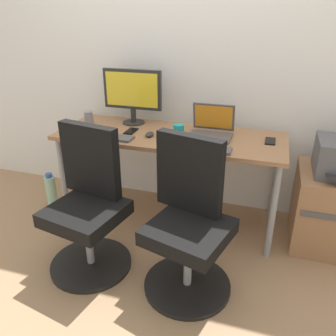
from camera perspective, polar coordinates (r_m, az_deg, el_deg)
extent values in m
plane|color=#9E7A56|center=(2.90, 0.30, -8.23)|extent=(5.28, 5.28, 0.00)
cube|color=white|center=(2.83, 2.84, 19.06)|extent=(4.40, 0.04, 2.60)
cube|color=#996B47|center=(2.58, 0.33, 5.35)|extent=(1.70, 0.63, 0.03)
cylinder|color=gray|center=(2.83, -16.98, -2.04)|extent=(0.04, 0.04, 0.71)
cylinder|color=gray|center=(2.40, 17.06, -7.16)|extent=(0.04, 0.04, 0.71)
cylinder|color=gray|center=(3.24, -11.92, 1.96)|extent=(0.04, 0.04, 0.71)
cylinder|color=gray|center=(2.87, 17.37, -1.75)|extent=(0.04, 0.04, 0.71)
cylinder|color=black|center=(2.47, -12.64, -15.24)|extent=(0.54, 0.54, 0.03)
cylinder|color=gray|center=(2.36, -13.06, -11.78)|extent=(0.05, 0.05, 0.34)
cube|color=black|center=(2.24, -13.58, -7.34)|extent=(0.52, 0.52, 0.09)
cube|color=black|center=(2.26, -12.81, 1.27)|extent=(0.43, 0.15, 0.48)
cylinder|color=black|center=(2.27, 3.21, -18.84)|extent=(0.54, 0.54, 0.03)
cylinder|color=gray|center=(2.15, 3.33, -15.26)|extent=(0.05, 0.05, 0.34)
cube|color=black|center=(2.01, 3.48, -10.56)|extent=(0.54, 0.54, 0.09)
cube|color=black|center=(2.03, 3.57, -0.93)|extent=(0.42, 0.18, 0.48)
cube|color=#996B47|center=(2.73, 25.88, -6.29)|extent=(0.55, 0.51, 0.57)
cylinder|color=#A5D8B2|center=(3.17, -18.88, -3.69)|extent=(0.09, 0.09, 0.28)
cylinder|color=#2D59B2|center=(3.10, -19.26, -1.17)|extent=(0.06, 0.06, 0.03)
cylinder|color=#262626|center=(2.85, -5.73, 7.56)|extent=(0.18, 0.18, 0.01)
cylinder|color=#262626|center=(2.83, -5.78, 8.74)|extent=(0.04, 0.04, 0.11)
cube|color=#262626|center=(2.78, -5.97, 12.91)|extent=(0.48, 0.03, 0.31)
cube|color=yellow|center=(2.77, -6.11, 12.83)|extent=(0.43, 0.00, 0.26)
cube|color=#4C4C51|center=(2.51, 6.92, 5.20)|extent=(0.31, 0.22, 0.02)
cube|color=#4C4C51|center=(2.60, 7.61, 8.44)|extent=(0.31, 0.06, 0.21)
cube|color=orange|center=(2.60, 7.59, 8.44)|extent=(0.28, 0.04, 0.17)
cube|color=#515156|center=(2.52, -9.62, 5.11)|extent=(0.34, 0.12, 0.02)
cube|color=#515156|center=(2.29, 6.27, 3.24)|extent=(0.34, 0.12, 0.02)
ellipsoid|color=#2D2D2D|center=(2.52, -3.10, 5.63)|extent=(0.06, 0.10, 0.03)
ellipsoid|color=#2D2D2D|center=(2.35, 0.26, 4.20)|extent=(0.06, 0.10, 0.03)
cylinder|color=teal|center=(2.51, 1.78, 6.24)|extent=(0.08, 0.08, 0.09)
cylinder|color=slate|center=(2.86, -13.08, 8.11)|extent=(0.07, 0.07, 0.10)
cube|color=black|center=(2.52, 16.66, 4.32)|extent=(0.07, 0.14, 0.01)
cube|color=black|center=(2.64, -6.17, 6.14)|extent=(0.07, 0.14, 0.01)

